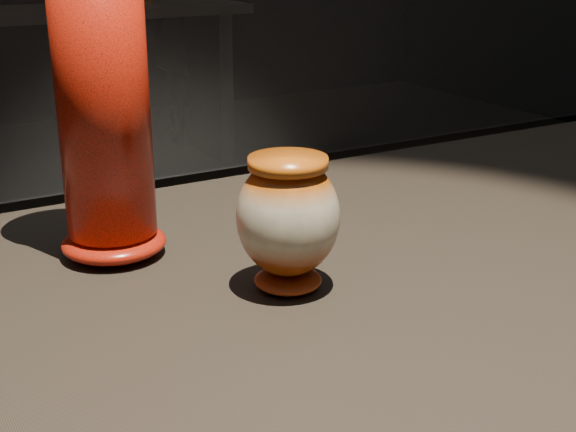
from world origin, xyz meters
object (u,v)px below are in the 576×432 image
(visitor, at_px, (189,14))
(tall_vase, at_px, (103,97))
(back_shelf, at_px, (63,58))
(main_vase, at_px, (288,218))

(visitor, bearing_deg, tall_vase, 58.73)
(tall_vase, height_order, back_shelf, tall_vase)
(back_shelf, bearing_deg, tall_vase, -103.83)
(main_vase, xyz_separation_m, visitor, (1.61, 4.03, -0.19))
(tall_vase, distance_m, back_shelf, 3.59)
(main_vase, height_order, back_shelf, main_vase)
(tall_vase, relative_size, back_shelf, 0.21)
(main_vase, bearing_deg, tall_vase, 125.26)
(back_shelf, bearing_deg, main_vase, -101.05)
(tall_vase, bearing_deg, back_shelf, 76.17)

